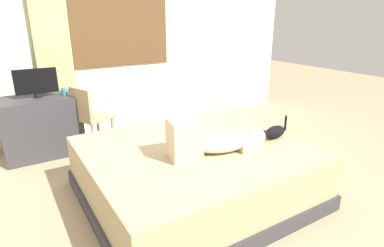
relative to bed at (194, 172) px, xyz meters
The scene contains 10 objects.
ground_plane 0.26m from the bed, 152.09° to the right, with size 16.00×16.00×0.00m, color tan.
back_wall_with_window 2.54m from the bed, 90.99° to the left, with size 6.40×0.14×2.90m.
bed is the anchor object (origin of this frame).
person_lying 0.44m from the bed, 69.39° to the right, with size 0.94×0.39×0.34m.
cat 0.88m from the bed, 17.92° to the right, with size 0.36×0.12×0.21m.
desk 2.15m from the bed, 120.53° to the left, with size 0.90×0.56×0.74m.
tv_monitor 2.24m from the bed, 120.21° to the left, with size 0.48×0.10×0.35m.
cup 2.03m from the bed, 113.49° to the left, with size 0.07×0.07×0.09m, color teal.
chair_by_desk 1.68m from the bed, 109.88° to the left, with size 0.49×0.49×0.86m.
curtain_left 2.48m from the bed, 110.44° to the left, with size 0.44×0.06×2.52m, color #ADCC75.
Camera 1 is at (-1.39, -2.26, 1.68)m, focal length 29.30 mm.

